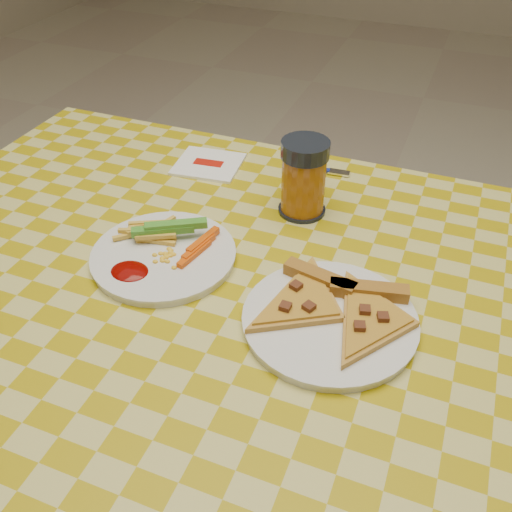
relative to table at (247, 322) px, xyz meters
The scene contains 8 objects.
table is the anchor object (origin of this frame).
plate_left 0.17m from the table, behind, with size 0.22×0.22×0.01m, color white.
plate_right 0.16m from the table, 12.74° to the right, with size 0.24×0.24×0.01m, color white.
fries_veggies 0.18m from the table, 169.80° to the left, with size 0.18×0.17×0.04m.
pizza_slices 0.17m from the table, ahead, with size 0.27×0.24×0.02m.
drink_glass 0.26m from the table, 86.30° to the left, with size 0.08×0.08×0.14m.
napkin 0.38m from the table, 123.91° to the left, with size 0.14×0.13×0.01m.
fork 0.38m from the table, 90.06° to the left, with size 0.13×0.02×0.01m.
Camera 1 is at (0.25, -0.59, 1.32)m, focal length 40.00 mm.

